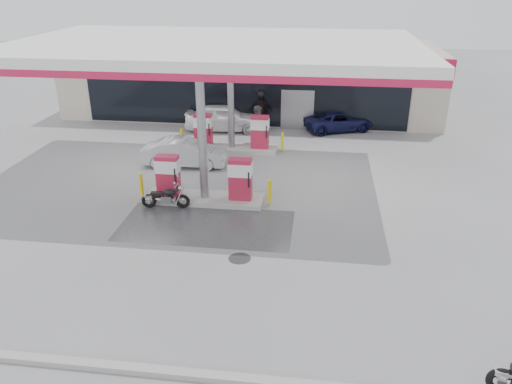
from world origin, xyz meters
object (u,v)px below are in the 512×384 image
Objects in this scene: parked_car_right at (339,121)px; pump_island_far at (231,136)px; attendant at (258,125)px; parked_car_left at (176,105)px; biker_walking at (261,111)px; pump_island_near at (204,184)px; parked_motorcycle at (166,198)px; sedan_white at (224,118)px; hatchback_silver at (185,153)px.

pump_island_far is at bearing 105.07° from parked_car_right.
attendant is 0.46× the size of parked_car_left.
pump_island_near is at bearing -98.18° from biker_walking.
attendant is 0.52× the size of parked_car_right.
parked_motorcycle is at bearing -148.16° from pump_island_near.
pump_island_near is 1.20× the size of sedan_white.
biker_walking reaches higher than hatchback_silver.
parked_car_left is (-4.50, 12.00, -0.07)m from pump_island_near.
parked_car_right is (6.30, 0.80, -0.19)m from sedan_white.
sedan_white is 6.36m from parked_car_right.
pump_island_far reaches higher than parked_motorcycle.
pump_island_near reaches higher than hatchback_silver.
parked_motorcycle is 4.42m from hatchback_silver.
sedan_white is 1.11× the size of parked_car_right.
parked_motorcycle is 0.47× the size of parked_car_right.
parked_car_right reaches higher than parked_motorcycle.
hatchback_silver is at bearing 115.42° from pump_island_near.
pump_island_near is 2.82× the size of parked_motorcycle.
parked_car_right is at bearing -88.49° from sedan_white.
pump_island_near is 9.25m from sedan_white.
biker_walking is at bearing -91.41° from parked_car_left.
pump_island_near is 9.85m from biker_walking.
parked_car_right is 4.36m from biker_walking.
pump_island_near is 1.53m from parked_motorcycle.
biker_walking is at bearing -25.99° from hatchback_silver.
pump_island_near is 1.16× the size of parked_car_left.
parked_car_left is (-2.79, 8.40, 0.02)m from hatchback_silver.
parked_car_left is 10.02m from parked_car_right.
attendant is at bearing -88.15° from biker_walking.
attendant is at bearing 104.19° from parked_car_right.
pump_island_near is 11.33m from parked_car_right.
pump_island_far is at bearing -122.71° from parked_car_left.
parked_car_left is 1.15× the size of parked_car_right.
sedan_white is at bearing -9.84° from hatchback_silver.
biker_walking reaches higher than parked_car_right.
sedan_white is (-0.98, 3.20, 0.02)m from pump_island_far.
hatchback_silver is 0.85× the size of parked_car_left.
attendant reaches higher than sedan_white.
hatchback_silver is 6.77m from biker_walking.
parked_car_left reaches higher than parked_car_right.
pump_island_far is 1.33× the size of parked_car_right.
parked_car_left is at bearing 45.75° from sedan_white.
pump_island_far is 2.82× the size of parked_motorcycle.
hatchback_silver is (-2.91, -3.40, -0.39)m from attendant.
sedan_white is 1.13× the size of hatchback_silver.
biker_walking is (0.99, 9.80, 0.30)m from pump_island_near.
parked_car_left is (-5.70, 5.00, -0.37)m from attendant.
pump_island_near is 1.37× the size of hatchback_silver.
parked_motorcycle is at bearing -104.49° from biker_walking.
pump_island_near is at bearing 25.92° from parked_motorcycle.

